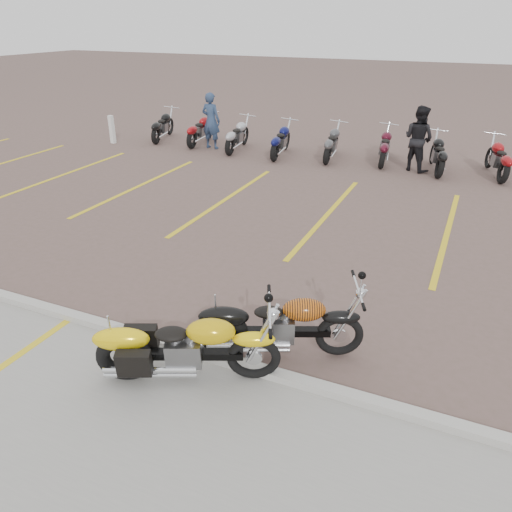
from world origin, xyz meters
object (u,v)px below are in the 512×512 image
(person_a, at_px, (211,121))
(bollard, at_px, (112,129))
(person_b, at_px, (418,139))
(flame_cruiser, at_px, (277,328))
(yellow_cruiser, at_px, (184,348))

(person_a, xyz_separation_m, bollard, (-3.70, -0.81, -0.46))
(person_a, distance_m, bollard, 3.82)
(person_b, distance_m, bollard, 10.73)
(person_a, distance_m, person_b, 6.98)
(flame_cruiser, relative_size, person_a, 1.10)
(yellow_cruiser, distance_m, person_b, 11.26)
(person_a, relative_size, person_b, 1.00)
(person_a, height_order, bollard, person_a)
(bollard, bearing_deg, person_b, 4.69)
(flame_cruiser, relative_size, bollard, 2.10)
(person_a, bearing_deg, bollard, 16.50)
(person_b, xyz_separation_m, bollard, (-10.68, -0.88, -0.46))
(person_a, relative_size, bollard, 1.91)
(yellow_cruiser, height_order, flame_cruiser, yellow_cruiser)
(yellow_cruiser, distance_m, flame_cruiser, 1.29)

